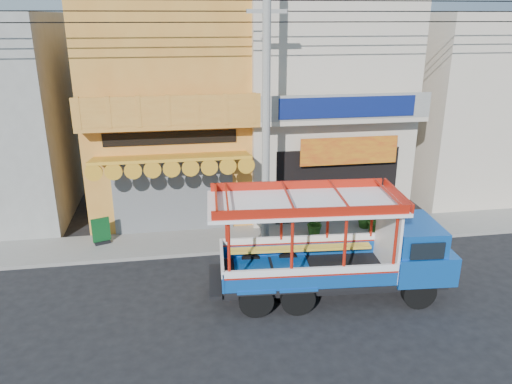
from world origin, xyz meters
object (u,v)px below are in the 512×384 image
songthaew_truck (349,246)px  green_sign (101,233)px  potted_plant_b (372,220)px  potted_plant_c (365,214)px  potted_plant_a (315,222)px  utility_pole (271,100)px

songthaew_truck → green_sign: songthaew_truck is taller
potted_plant_b → potted_plant_c: bearing=-9.1°
songthaew_truck → potted_plant_a: bearing=87.9°
green_sign → potted_plant_b: size_ratio=1.03×
songthaew_truck → potted_plant_a: (0.14, 3.87, -0.92)m
utility_pole → green_sign: bearing=170.2°
green_sign → potted_plant_b: 9.50m
potted_plant_c → green_sign: bearing=-65.9°
songthaew_truck → potted_plant_a: size_ratio=7.62×
green_sign → potted_plant_a: size_ratio=1.05×
songthaew_truck → utility_pole: bearing=115.5°
potted_plant_a → green_sign: bearing=126.8°
potted_plant_c → potted_plant_b: bearing=41.0°
potted_plant_c → utility_pole: bearing=-52.3°
utility_pole → songthaew_truck: bearing=-64.5°
potted_plant_a → potted_plant_c: size_ratio=0.89×
green_sign → potted_plant_b: (9.49, -0.52, 0.06)m
potted_plant_a → potted_plant_b: potted_plant_b is taller
songthaew_truck → potted_plant_b: songthaew_truck is taller
potted_plant_b → potted_plant_c: (-0.11, 0.39, 0.05)m
green_sign → potted_plant_a: bearing=-3.3°
potted_plant_a → potted_plant_c: bearing=-41.6°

